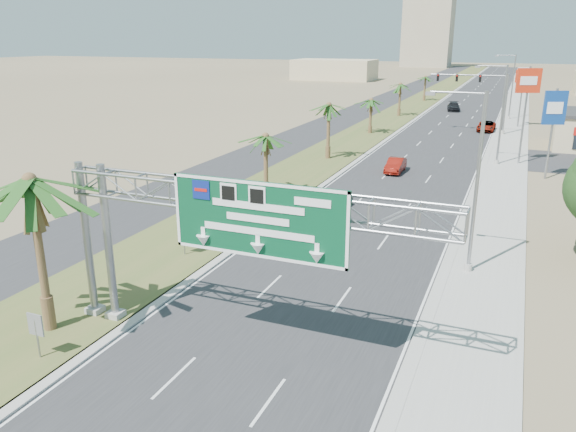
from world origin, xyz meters
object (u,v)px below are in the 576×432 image
Objects in this scene: car_right_lane at (486,126)px; pole_sign_blue at (554,112)px; palm_near at (30,181)px; car_left_lane at (337,200)px; pole_sign_red_far at (523,81)px; car_far at (454,107)px; pole_sign_red_near at (528,87)px; sign_gantry at (227,211)px; signal_mast at (490,98)px; car_mid_lane at (395,165)px.

car_right_lane is 28.24m from pole_sign_blue.
palm_near reaches higher than car_left_lane.
car_far is at bearing 124.69° from pole_sign_red_far.
pole_sign_red_near is at bearing -76.79° from car_right_lane.
pole_sign_blue is at bearing -84.73° from pole_sign_red_far.
pole_sign_red_far is (18.20, 71.92, -0.35)m from palm_near.
car_far is 44.68m from pole_sign_red_near.
sign_gantry is 64.75m from car_right_lane.
pole_sign_red_near reaches higher than car_far.
signal_mast is 25.19m from car_far.
car_right_lane is 0.50× the size of pole_sign_red_near.
sign_gantry is at bearing -89.91° from car_mid_lane.
car_far is 0.62× the size of pole_sign_blue.
pole_sign_red_far is (12.02, 49.01, 5.92)m from car_left_lane.
car_right_lane is 9.16m from pole_sign_red_far.
sign_gantry is 86.02m from car_far.
sign_gantry is 70.71m from pole_sign_red_far.
palm_near is at bearing -102.66° from signal_mast.
palm_near is at bearing -104.20° from pole_sign_red_far.
pole_sign_blue is (7.00, -26.80, 5.49)m from car_right_lane.
pole_sign_red_far is (-3.00, 32.55, 0.41)m from pole_sign_blue.
palm_near is 67.96m from car_right_lane.
sign_gantry is 21.75m from car_left_lane.
pole_sign_red_far reaches higher than sign_gantry.
car_mid_lane is at bearing -142.11° from pole_sign_red_near.
car_mid_lane is at bearing 85.92° from car_left_lane.
pole_sign_red_near reaches higher than signal_mast.
pole_sign_blue is (2.42, -5.83, -1.64)m from pole_sign_red_near.
pole_sign_blue reaches higher than sign_gantry.
car_left_lane is 26.59m from pole_sign_red_near.
signal_mast reaches higher than car_mid_lane.
sign_gantry is 4.01× the size of car_mid_lane.
car_left_lane is 0.47× the size of pole_sign_blue.
pole_sign_red_near is 1.18× the size of pole_sign_red_far.
car_mid_lane is (1.57, 13.71, 0.03)m from car_left_lane.
car_left_lane is 43.99m from car_right_lane.
pole_sign_red_near is 26.75m from pole_sign_red_far.
pole_sign_blue is at bearing 61.69° from palm_near.
pole_sign_blue is at bearing 50.07° from car_left_lane.
palm_near is at bearing -101.23° from car_right_lane.
car_far reaches higher than car_left_lane.
car_left_lane is 0.93× the size of car_mid_lane.
sign_gantry reaches higher than car_right_lane.
signal_mast is at bearing 75.86° from car_mid_lane.
car_mid_lane is 0.51× the size of pole_sign_blue.
pole_sign_red_near is at bearing 112.51° from pole_sign_blue.
palm_near is 88.29m from car_far.
signal_mast is at bearing 84.26° from sign_gantry.
car_mid_lane is 51.16m from car_far.
palm_near is 1.01× the size of pole_sign_blue.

